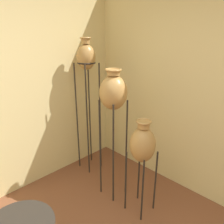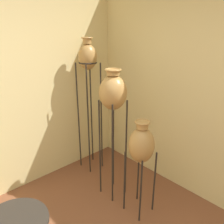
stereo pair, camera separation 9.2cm
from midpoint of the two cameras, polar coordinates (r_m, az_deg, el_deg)
name	(u,v)px [view 1 (the left image)]	position (r m, az deg, el deg)	size (l,w,h in m)	color
vase_stand_tall	(86,63)	(3.03, -7.60, 12.53)	(0.26, 0.26, 1.95)	#28231E
vase_stand_medium	(113,95)	(2.47, -0.72, 4.52)	(0.32, 0.32, 1.64)	#28231E
vase_stand_short	(143,145)	(2.40, 6.88, -8.63)	(0.28, 0.28, 1.15)	#28231E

